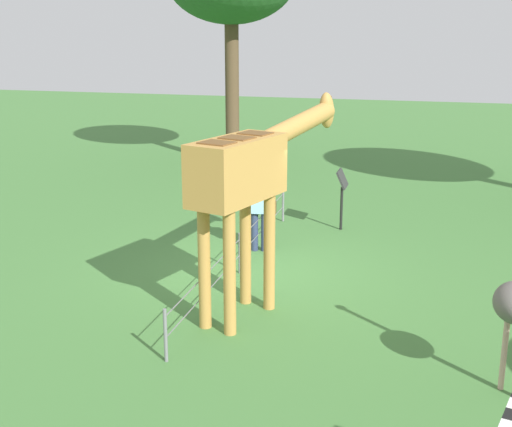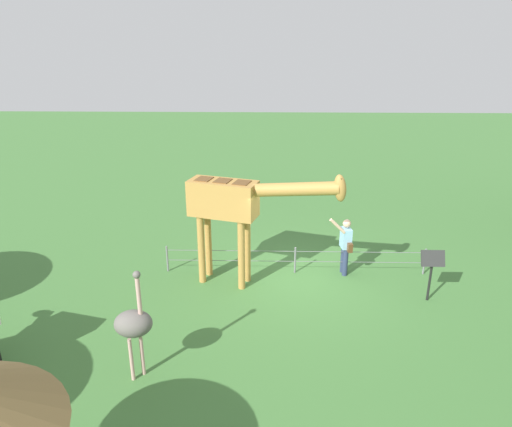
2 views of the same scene
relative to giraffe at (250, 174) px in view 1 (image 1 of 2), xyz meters
The scene contains 5 objects.
ground_plane 2.70m from the giraffe, 14.10° to the left, with size 60.00×60.00×0.00m, color #427538.
giraffe is the anchor object (origin of this frame).
visitor 3.20m from the giraffe, 11.55° to the left, with size 0.65×0.58×1.69m.
info_sign 4.95m from the giraffe, ahead, with size 0.56×0.21×1.32m.
wire_fence 2.44m from the giraffe, 21.77° to the left, with size 7.05×0.05×0.75m.
Camera 1 is at (-11.27, -3.08, 4.34)m, focal length 48.65 mm.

